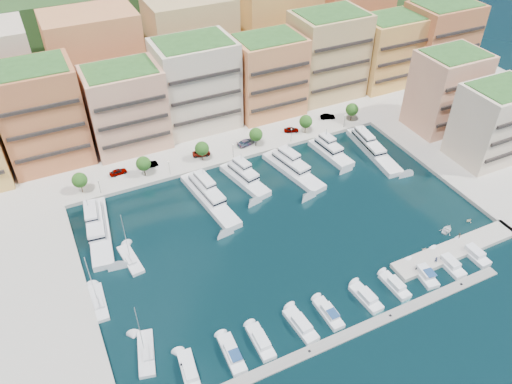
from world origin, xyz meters
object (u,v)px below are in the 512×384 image
(yacht_6, at_px, (371,148))
(person_1, at_px, (459,236))
(cruiser_6, at_px, (395,286))
(tender_2, at_px, (447,230))
(lamppost_2, at_px, (233,148))
(lamppost_4, at_px, (345,119))
(cruiser_1, at_px, (232,354))
(cruiser_5, at_px, (366,298))
(car_2, at_px, (201,153))
(yacht_3, at_px, (244,177))
(tree_4, at_px, (306,122))
(tender_1, at_px, (424,250))
(cruiser_7, at_px, (424,274))
(car_4, at_px, (291,130))
(sailboat_1, at_px, (98,303))
(sailboat_0, at_px, (146,354))
(tree_5, at_px, (352,110))
(yacht_2, at_px, (208,196))
(cruiser_3, at_px, (301,325))
(cruiser_9, at_px, (473,253))
(sailboat_2, at_px, (131,260))
(yacht_5, at_px, (330,151))
(tree_1, at_px, (143,164))
(yacht_0, at_px, (98,228))
(tree_0, at_px, (80,180))
(lamppost_3, at_px, (291,133))
(car_1, at_px, (149,165))
(tree_3, at_px, (256,134))
(lamppost_1, at_px, (169,165))
(person_0, at_px, (436,260))
(cruiser_8, at_px, (448,264))
(cruiser_2, at_px, (261,342))
(cruiser_4, at_px, (329,314))
(car_3, at_px, (246,142))
(car_5, at_px, (328,116))
(tree_2, at_px, (202,148))

(yacht_6, distance_m, person_1, 38.35)
(cruiser_6, bearing_deg, tender_2, 21.25)
(lamppost_2, height_order, lamppost_4, same)
(cruiser_1, height_order, cruiser_5, cruiser_1)
(cruiser_1, relative_size, car_2, 1.73)
(yacht_3, xyz_separation_m, person_1, (33.80, -41.32, 0.58))
(tree_4, height_order, tender_1, tree_4)
(cruiser_7, bearing_deg, car_4, 88.22)
(tree_4, distance_m, sailboat_1, 77.03)
(sailboat_0, bearing_deg, tree_5, 33.08)
(yacht_2, distance_m, cruiser_3, 42.73)
(yacht_6, xyz_separation_m, cruiser_5, (-32.29, -42.71, -0.66))
(cruiser_9, relative_size, sailboat_2, 0.63)
(yacht_5, height_order, car_4, yacht_5)
(tree_1, bearing_deg, yacht_0, -135.49)
(tree_0, distance_m, lamppost_4, 76.04)
(lamppost_3, height_order, person_1, lamppost_3)
(sailboat_0, distance_m, tender_2, 71.40)
(car_1, height_order, car_2, car_1)
(tree_0, height_order, tree_3, same)
(yacht_0, bearing_deg, cruiser_7, -36.50)
(tree_0, height_order, tree_4, same)
(tender_2, bearing_deg, cruiser_6, 86.93)
(lamppost_1, bearing_deg, car_1, 126.58)
(lamppost_1, relative_size, sailboat_1, 0.32)
(tender_2, bearing_deg, sailboat_0, 66.87)
(lamppost_1, xyz_separation_m, lamppost_2, (18.00, 0.00, 0.00))
(tender_1, height_order, car_2, car_2)
(lamppost_2, bearing_deg, sailboat_2, -144.53)
(tree_3, bearing_deg, lamppost_2, -163.96)
(yacht_5, distance_m, person_0, 45.48)
(lamppost_4, distance_m, car_1, 58.35)
(tree_5, bearing_deg, tree_1, 180.00)
(lamppost_3, relative_size, cruiser_9, 0.50)
(tree_1, height_order, cruiser_8, tree_1)
(yacht_5, xyz_separation_m, cruiser_2, (-44.33, -46.65, -0.66))
(cruiser_4, height_order, cruiser_7, same)
(car_3, bearing_deg, sailboat_1, 115.03)
(car_5, xyz_separation_m, person_0, (-11.42, -60.84, 0.05))
(lamppost_1, xyz_separation_m, cruiser_4, (13.46, -55.80, -3.26))
(tree_4, bearing_deg, cruiser_5, -108.79)
(tree_4, height_order, cruiser_9, tree_4)
(cruiser_4, relative_size, cruiser_5, 1.00)
(cruiser_2, bearing_deg, yacht_3, 68.92)
(lamppost_3, relative_size, tender_2, 1.14)
(tree_2, xyz_separation_m, cruiser_8, (33.45, -58.09, -4.20))
(yacht_3, distance_m, person_1, 53.39)
(cruiser_4, height_order, person_1, person_1)
(yacht_3, relative_size, car_5, 3.88)
(car_1, relative_size, person_1, 3.02)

